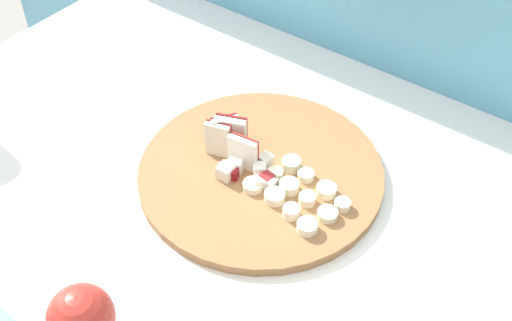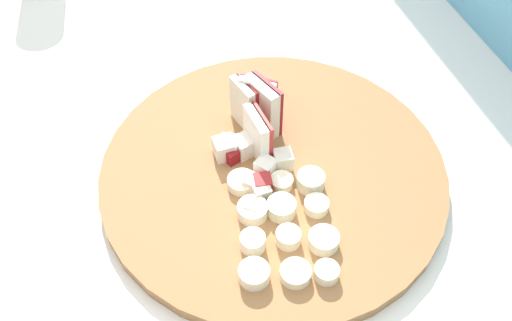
% 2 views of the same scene
% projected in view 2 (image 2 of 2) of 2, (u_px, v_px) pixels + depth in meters
% --- Properties ---
extents(cutting_board, '(0.36, 0.36, 0.02)m').
position_uv_depth(cutting_board, '(273.00, 172.00, 0.59)').
color(cutting_board, olive).
rests_on(cutting_board, tiled_countertop).
extents(apple_wedge_fan, '(0.09, 0.05, 0.06)m').
position_uv_depth(apple_wedge_fan, '(257.00, 111.00, 0.60)').
color(apple_wedge_fan, '#B22D23').
rests_on(apple_wedge_fan, cutting_board).
extents(apple_dice_pile, '(0.10, 0.07, 0.02)m').
position_uv_depth(apple_dice_pile, '(249.00, 163.00, 0.58)').
color(apple_dice_pile, white).
rests_on(apple_dice_pile, cutting_board).
extents(banana_slice_rows, '(0.14, 0.11, 0.02)m').
position_uv_depth(banana_slice_rows, '(283.00, 223.00, 0.54)').
color(banana_slice_rows, '#F4EAC6').
rests_on(banana_slice_rows, cutting_board).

